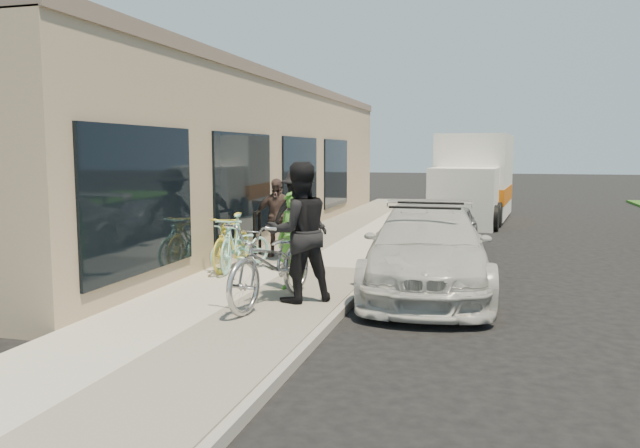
# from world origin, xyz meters

# --- Properties ---
(ground) EXTENTS (120.00, 120.00, 0.00)m
(ground) POSITION_xyz_m (0.00, 0.00, 0.00)
(ground) COLOR black
(ground) RESTS_ON ground
(sidewalk) EXTENTS (3.00, 34.00, 0.15)m
(sidewalk) POSITION_xyz_m (-2.00, 3.00, 0.07)
(sidewalk) COLOR #B0AB9E
(sidewalk) RESTS_ON ground
(curb) EXTENTS (0.12, 34.00, 0.13)m
(curb) POSITION_xyz_m (-0.45, 3.00, 0.07)
(curb) COLOR gray
(curb) RESTS_ON ground
(storefront) EXTENTS (3.60, 20.00, 4.22)m
(storefront) POSITION_xyz_m (-5.24, 7.99, 2.12)
(storefront) COLOR tan
(storefront) RESTS_ON ground
(bike_rack) EXTENTS (0.19, 0.68, 0.97)m
(bike_rack) POSITION_xyz_m (-3.08, 3.70, 0.73)
(bike_rack) COLOR black
(bike_rack) RESTS_ON sidewalk
(sandwich_board) EXTENTS (0.67, 0.68, 0.92)m
(sandwich_board) POSITION_xyz_m (-2.91, 6.71, 0.62)
(sandwich_board) COLOR black
(sandwich_board) RESTS_ON sidewalk
(sedan_white) EXTENTS (2.40, 5.03, 1.46)m
(sedan_white) POSITION_xyz_m (0.56, 2.05, 0.71)
(sedan_white) COLOR beige
(sedan_white) RESTS_ON ground
(sedan_silver) EXTENTS (1.32, 3.19, 1.08)m
(sedan_silver) POSITION_xyz_m (0.61, 6.53, 0.54)
(sedan_silver) COLOR gray
(sedan_silver) RESTS_ON ground
(moving_truck) EXTENTS (2.69, 6.03, 2.88)m
(moving_truck) POSITION_xyz_m (0.94, 13.38, 1.28)
(moving_truck) COLOR white
(moving_truck) RESTS_ON ground
(tandem_bike) EXTENTS (1.16, 2.38, 1.20)m
(tandem_bike) POSITION_xyz_m (-1.41, 0.01, 0.75)
(tandem_bike) COLOR #B4B4B6
(tandem_bike) RESTS_ON sidewalk
(woman_rider) EXTENTS (0.66, 0.55, 1.55)m
(woman_rider) POSITION_xyz_m (-1.42, 0.95, 0.93)
(woman_rider) COLOR #489632
(woman_rider) RESTS_ON sidewalk
(man_standing) EXTENTS (1.25, 1.20, 2.02)m
(man_standing) POSITION_xyz_m (-1.11, 0.27, 1.16)
(man_standing) COLOR black
(man_standing) RESTS_ON sidewalk
(cruiser_bike_a) EXTENTS (0.71, 1.73, 1.01)m
(cruiser_bike_a) POSITION_xyz_m (-2.97, 2.23, 0.65)
(cruiser_bike_a) COLOR #97E1D5
(cruiser_bike_a) RESTS_ON sidewalk
(cruiser_bike_b) EXTENTS (1.06, 1.64, 0.82)m
(cruiser_bike_b) POSITION_xyz_m (-2.95, 2.51, 0.56)
(cruiser_bike_b) COLOR #97E1D5
(cruiser_bike_b) RESTS_ON sidewalk
(cruiser_bike_c) EXTENTS (0.51, 1.72, 1.03)m
(cruiser_bike_c) POSITION_xyz_m (-3.02, 2.27, 0.67)
(cruiser_bike_c) COLOR gold
(cruiser_bike_c) RESTS_ON sidewalk
(bystander_a) EXTENTS (1.26, 0.85, 1.81)m
(bystander_a) POSITION_xyz_m (-2.09, 3.36, 1.06)
(bystander_a) COLOR black
(bystander_a) RESTS_ON sidewalk
(bystander_b) EXTENTS (0.97, 0.45, 1.62)m
(bystander_b) POSITION_xyz_m (-2.72, 3.85, 0.96)
(bystander_b) COLOR #503D39
(bystander_b) RESTS_ON sidewalk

